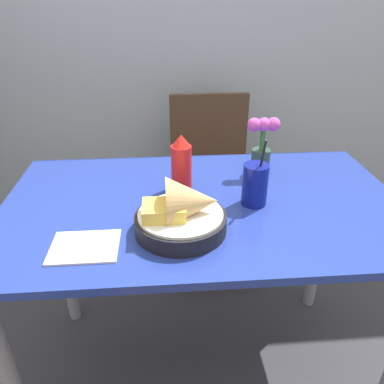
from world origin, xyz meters
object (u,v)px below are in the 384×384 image
at_px(chair_far_window, 210,170).
at_px(flower_vase, 262,146).
at_px(ketchup_bottle, 181,164).
at_px(food_basket, 184,213).
at_px(drink_cup, 255,186).

height_order(chair_far_window, flower_vase, flower_vase).
xyz_separation_m(chair_far_window, ketchup_bottle, (-0.18, -0.66, 0.33)).
height_order(chair_far_window, food_basket, food_basket).
bearing_deg(flower_vase, food_basket, -130.47).
bearing_deg(food_basket, flower_vase, 49.53).
bearing_deg(flower_vase, drink_cup, -108.19).
height_order(chair_far_window, ketchup_bottle, ketchup_bottle).
relative_size(ketchup_bottle, flower_vase, 0.92).
bearing_deg(flower_vase, ketchup_bottle, -160.88).
distance_m(food_basket, flower_vase, 0.45).
relative_size(chair_far_window, flower_vase, 4.41).
bearing_deg(ketchup_bottle, drink_cup, -27.50).
relative_size(drink_cup, flower_vase, 1.06).
bearing_deg(ketchup_bottle, chair_far_window, 74.70).
relative_size(chair_far_window, drink_cup, 4.15).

